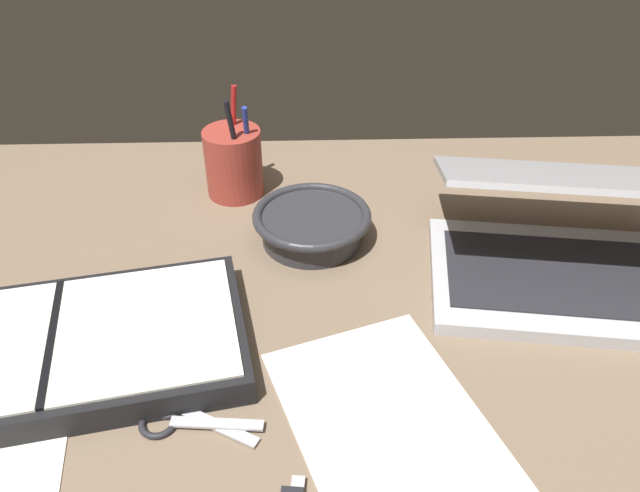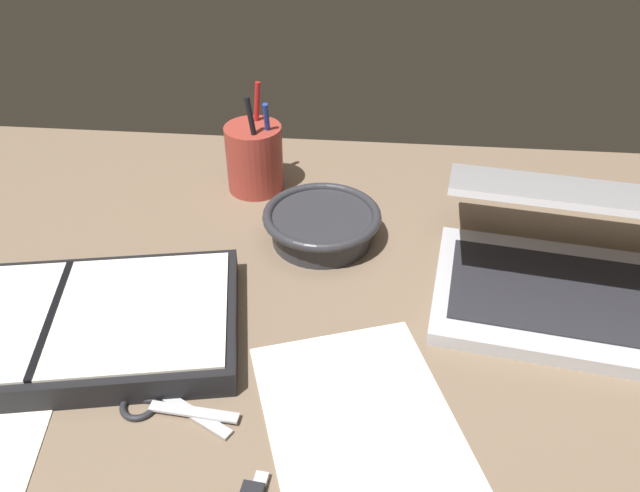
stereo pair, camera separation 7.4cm
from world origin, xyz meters
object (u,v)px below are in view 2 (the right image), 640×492
planner (55,327)px  scissors (157,401)px  bowl (322,224)px  laptop (571,262)px  pen_cup (255,158)px

planner → scissors: bearing=-40.9°
bowl → laptop: bearing=-15.4°
laptop → pen_cup: 47.91cm
laptop → planner: bearing=-158.7°
bowl → scissors: size_ratio=1.31×
bowl → pen_cup: size_ratio=0.99×
bowl → pen_cup: pen_cup is taller
scissors → bowl: bearing=81.7°
laptop → pen_cup: (-42.74, 21.65, 0.50)cm
pen_cup → laptop: bearing=-26.9°
pen_cup → planner: pen_cup is taller
laptop → bowl: 32.38cm
laptop → pen_cup: size_ratio=2.13×
laptop → scissors: (-45.41, -21.83, -4.51)cm
bowl → planner: bearing=-142.0°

